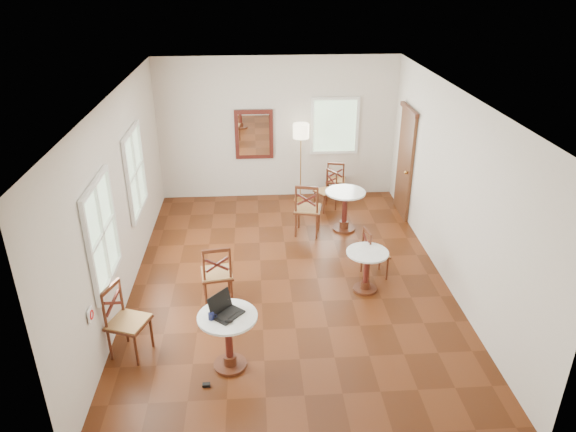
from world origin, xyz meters
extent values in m
plane|color=#51230E|center=(0.00, 0.00, 0.00)|extent=(7.00, 7.00, 0.00)
cube|color=beige|center=(0.00, 3.50, 1.50)|extent=(5.00, 0.02, 3.00)
cube|color=beige|center=(0.00, -3.50, 1.50)|extent=(5.00, 0.02, 3.00)
cube|color=beige|center=(-2.50, 0.00, 1.50)|extent=(0.02, 7.00, 3.00)
cube|color=beige|center=(2.50, 0.00, 1.50)|extent=(0.02, 7.00, 3.00)
cube|color=white|center=(0.00, 0.00, 3.00)|extent=(5.00, 7.00, 0.02)
cube|color=#583019|center=(2.46, 2.40, 1.05)|extent=(0.06, 0.90, 2.10)
cube|color=#4F2413|center=(2.44, 2.40, 2.15)|extent=(0.08, 1.02, 0.08)
sphere|color=#BF8C3F|center=(2.40, 2.08, 1.00)|extent=(0.07, 0.07, 0.07)
cube|color=#501B15|center=(-0.50, 3.46, 1.40)|extent=(0.80, 0.05, 1.05)
cube|color=white|center=(-0.50, 3.43, 1.40)|extent=(0.64, 0.02, 0.88)
cube|color=white|center=(-2.47, -2.10, 0.95)|extent=(0.02, 0.16, 0.16)
torus|color=red|center=(-2.46, -2.10, 0.95)|extent=(0.02, 0.12, 0.12)
cube|color=white|center=(-2.47, -1.20, 1.55)|extent=(0.06, 1.22, 1.42)
cube|color=white|center=(-2.47, 1.00, 1.55)|extent=(0.06, 1.22, 1.42)
cube|color=white|center=(1.20, 3.47, 1.55)|extent=(1.02, 0.06, 1.22)
cylinder|color=#4F2413|center=(-0.89, -1.99, 0.02)|extent=(0.42, 0.42, 0.04)
cylinder|color=#4F2413|center=(-0.89, -1.99, 0.11)|extent=(0.17, 0.17, 0.13)
cylinder|color=#501B15|center=(-0.89, -1.99, 0.42)|extent=(0.09, 0.09, 0.63)
cylinder|color=#4F2413|center=(-0.89, -1.99, 0.72)|extent=(0.15, 0.15, 0.06)
cylinder|color=white|center=(-0.89, -1.99, 0.77)|extent=(0.74, 0.74, 0.03)
cylinder|color=#4F2413|center=(1.17, -0.38, 0.02)|extent=(0.37, 0.37, 0.04)
cylinder|color=#4F2413|center=(1.17, -0.38, 0.09)|extent=(0.15, 0.15, 0.11)
cylinder|color=#501B15|center=(1.17, -0.38, 0.37)|extent=(0.08, 0.08, 0.55)
cylinder|color=#4F2413|center=(1.17, -0.38, 0.63)|extent=(0.13, 0.13, 0.06)
cylinder|color=white|center=(1.17, -0.38, 0.67)|extent=(0.65, 0.65, 0.03)
cylinder|color=#4F2413|center=(1.17, 1.72, 0.02)|extent=(0.43, 0.43, 0.04)
cylinder|color=#4F2413|center=(1.17, 1.72, 0.11)|extent=(0.17, 0.17, 0.13)
cylinder|color=#501B15|center=(1.17, 1.72, 0.43)|extent=(0.10, 0.10, 0.65)
cylinder|color=#4F2413|center=(1.17, 1.72, 0.73)|extent=(0.15, 0.15, 0.06)
cylinder|color=white|center=(1.17, 1.72, 0.78)|extent=(0.75, 0.75, 0.03)
cylinder|color=#4F2413|center=(-0.96, -0.31, 0.24)|extent=(0.04, 0.04, 0.47)
cylinder|color=#4F2413|center=(-0.90, -0.69, 0.24)|extent=(0.04, 0.04, 0.47)
cylinder|color=#4F2413|center=(-1.33, -0.37, 0.24)|extent=(0.04, 0.04, 0.47)
cylinder|color=#4F2413|center=(-1.28, -0.74, 0.24)|extent=(0.04, 0.04, 0.47)
cube|color=#4F2413|center=(-1.12, -0.53, 0.48)|extent=(0.53, 0.53, 0.03)
cube|color=olive|center=(-1.12, -0.53, 0.49)|extent=(0.50, 0.50, 0.04)
cylinder|color=#4F2413|center=(-0.90, -0.69, 0.73)|extent=(0.04, 0.04, 0.52)
cylinder|color=#4F2413|center=(-1.28, -0.74, 0.73)|extent=(0.04, 0.04, 0.52)
cube|color=#4F2413|center=(-1.09, -0.72, 0.98)|extent=(0.40, 0.10, 0.05)
cube|color=#501B15|center=(-1.09, -0.72, 0.75)|extent=(0.34, 0.08, 0.23)
cube|color=#501B15|center=(-1.09, -0.72, 0.75)|extent=(0.34, 0.08, 0.23)
cylinder|color=#4F2413|center=(-2.07, -1.90, 0.24)|extent=(0.04, 0.04, 0.48)
cylinder|color=#4F2413|center=(-2.43, -1.76, 0.24)|extent=(0.04, 0.04, 0.48)
cylinder|color=#4F2413|center=(-1.94, -1.54, 0.24)|extent=(0.04, 0.04, 0.48)
cylinder|color=#4F2413|center=(-2.29, -1.41, 0.24)|extent=(0.04, 0.04, 0.48)
cube|color=#4F2413|center=(-2.18, -1.65, 0.48)|extent=(0.60, 0.60, 0.03)
cube|color=olive|center=(-2.18, -1.65, 0.50)|extent=(0.57, 0.57, 0.04)
cylinder|color=#4F2413|center=(-2.43, -1.76, 0.74)|extent=(0.04, 0.04, 0.53)
cylinder|color=#4F2413|center=(-2.29, -1.41, 0.74)|extent=(0.04, 0.04, 0.53)
cube|color=#4F2413|center=(-2.36, -1.59, 0.98)|extent=(0.17, 0.39, 0.05)
cube|color=#501B15|center=(-2.36, -1.59, 0.75)|extent=(0.14, 0.33, 0.23)
cube|color=#501B15|center=(-2.36, -1.59, 0.75)|extent=(0.14, 0.33, 0.23)
cylinder|color=#4F2413|center=(0.69, 1.77, 0.24)|extent=(0.04, 0.04, 0.49)
cylinder|color=#4F2413|center=(0.60, 1.39, 0.24)|extent=(0.04, 0.04, 0.49)
cylinder|color=#4F2413|center=(0.31, 1.85, 0.24)|extent=(0.04, 0.04, 0.49)
cylinder|color=#4F2413|center=(0.22, 1.47, 0.24)|extent=(0.04, 0.04, 0.49)
cube|color=#4F2413|center=(0.46, 1.62, 0.49)|extent=(0.57, 0.57, 0.03)
cube|color=olive|center=(0.46, 1.62, 0.51)|extent=(0.55, 0.55, 0.04)
cylinder|color=#4F2413|center=(0.60, 1.39, 0.76)|extent=(0.04, 0.04, 0.54)
cylinder|color=#4F2413|center=(0.22, 1.47, 0.76)|extent=(0.04, 0.04, 0.54)
cube|color=#4F2413|center=(0.41, 1.43, 1.01)|extent=(0.41, 0.13, 0.05)
cube|color=#501B15|center=(0.41, 1.43, 0.77)|extent=(0.35, 0.10, 0.24)
cube|color=#501B15|center=(0.41, 1.43, 0.77)|extent=(0.35, 0.10, 0.24)
cylinder|color=#4F2413|center=(1.57, -0.10, 0.20)|extent=(0.03, 0.03, 0.40)
cylinder|color=#4F2413|center=(1.26, -0.15, 0.20)|extent=(0.03, 0.03, 0.40)
cylinder|color=#4F2413|center=(1.53, 0.21, 0.20)|extent=(0.03, 0.03, 0.40)
cylinder|color=#4F2413|center=(1.21, 0.16, 0.20)|extent=(0.03, 0.03, 0.40)
cube|color=#4F2413|center=(1.39, 0.03, 0.40)|extent=(0.45, 0.45, 0.03)
cube|color=olive|center=(1.39, 0.03, 0.42)|extent=(0.43, 0.43, 0.04)
cylinder|color=#4F2413|center=(1.26, -0.15, 0.62)|extent=(0.03, 0.03, 0.44)
cylinder|color=#4F2413|center=(1.21, 0.16, 0.62)|extent=(0.03, 0.03, 0.44)
cube|color=#4F2413|center=(1.23, 0.00, 0.83)|extent=(0.08, 0.34, 0.04)
cube|color=#501B15|center=(1.23, 0.00, 0.63)|extent=(0.07, 0.29, 0.20)
cube|color=#501B15|center=(1.23, 0.00, 0.63)|extent=(0.07, 0.29, 0.20)
cylinder|color=#4F2413|center=(1.42, 3.35, 0.21)|extent=(0.03, 0.03, 0.41)
cylinder|color=#4F2413|center=(1.36, 3.03, 0.21)|extent=(0.03, 0.03, 0.41)
cylinder|color=#4F2413|center=(1.10, 3.42, 0.21)|extent=(0.03, 0.03, 0.41)
cylinder|color=#4F2413|center=(1.03, 3.10, 0.21)|extent=(0.03, 0.03, 0.41)
cube|color=#4F2413|center=(1.23, 3.22, 0.42)|extent=(0.48, 0.48, 0.03)
cube|color=olive|center=(1.23, 3.22, 0.43)|extent=(0.46, 0.46, 0.04)
cylinder|color=#4F2413|center=(1.36, 3.03, 0.64)|extent=(0.03, 0.03, 0.46)
cylinder|color=#4F2413|center=(1.03, 3.10, 0.64)|extent=(0.03, 0.03, 0.46)
cube|color=#4F2413|center=(1.19, 3.06, 0.85)|extent=(0.35, 0.10, 0.05)
cube|color=#501B15|center=(1.19, 3.06, 0.65)|extent=(0.30, 0.08, 0.20)
cube|color=#501B15|center=(1.19, 3.06, 0.65)|extent=(0.30, 0.08, 0.20)
cylinder|color=#4F2413|center=(0.72, 2.72, 0.19)|extent=(0.03, 0.03, 0.39)
cylinder|color=#4F2413|center=(0.99, 2.88, 0.19)|extent=(0.03, 0.03, 0.39)
cylinder|color=#4F2413|center=(0.88, 2.46, 0.19)|extent=(0.03, 0.03, 0.39)
cylinder|color=#4F2413|center=(1.15, 2.62, 0.19)|extent=(0.03, 0.03, 0.39)
cube|color=#4F2413|center=(0.93, 2.67, 0.39)|extent=(0.52, 0.52, 0.03)
cube|color=olive|center=(0.93, 2.67, 0.40)|extent=(0.50, 0.50, 0.03)
cylinder|color=#4F2413|center=(0.99, 2.88, 0.60)|extent=(0.03, 0.03, 0.43)
cylinder|color=#4F2413|center=(1.15, 2.62, 0.60)|extent=(0.03, 0.03, 0.43)
cube|color=#4F2413|center=(1.07, 2.75, 0.80)|extent=(0.19, 0.30, 0.04)
cube|color=#501B15|center=(1.07, 2.75, 0.61)|extent=(0.16, 0.25, 0.19)
cube|color=#501B15|center=(1.07, 2.75, 0.61)|extent=(0.16, 0.25, 0.19)
cylinder|color=#BF8C3F|center=(0.46, 3.15, 0.01)|extent=(0.27, 0.27, 0.03)
cylinder|color=#BF8C3F|center=(0.46, 3.15, 0.78)|extent=(0.02, 0.02, 1.55)
cylinder|color=beige|center=(0.46, 3.15, 1.55)|extent=(0.33, 0.33, 0.29)
cube|color=black|center=(-0.89, -1.98, 0.79)|extent=(0.43, 0.44, 0.02)
cube|color=black|center=(-0.89, -1.98, 0.80)|extent=(0.31, 0.32, 0.00)
cube|color=black|center=(-0.98, -1.90, 0.92)|extent=(0.29, 0.32, 0.24)
cube|color=silver|center=(-0.98, -1.90, 0.92)|extent=(0.25, 0.27, 0.20)
ellipsoid|color=black|center=(-0.87, -2.13, 0.80)|extent=(0.12, 0.09, 0.04)
cylinder|color=#101336|center=(-1.08, -2.05, 0.82)|extent=(0.07, 0.07, 0.09)
torus|color=#101336|center=(-1.04, -2.05, 0.82)|extent=(0.06, 0.01, 0.06)
cylinder|color=white|center=(-0.92, -1.80, 0.84)|extent=(0.07, 0.07, 0.11)
cube|color=black|center=(-1.17, -2.34, 0.02)|extent=(0.09, 0.06, 0.04)
camera|label=1|loc=(-0.52, -7.32, 4.65)|focal=33.15mm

